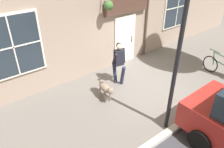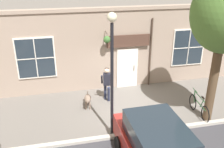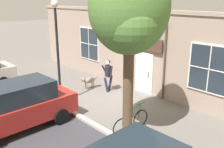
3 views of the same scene
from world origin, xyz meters
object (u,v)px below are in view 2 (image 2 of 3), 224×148
(street_lamp, at_px, (112,60))
(pedestrian_walking, at_px, (107,81))
(leaning_bicycle, at_px, (199,107))
(dog_on_leash, at_px, (88,99))

(street_lamp, bearing_deg, pedestrian_walking, 172.60)
(pedestrian_walking, xyz_separation_m, street_lamp, (2.66, -0.35, 2.04))
(leaning_bicycle, relative_size, street_lamp, 0.38)
(leaning_bicycle, bearing_deg, dog_on_leash, -109.02)
(dog_on_leash, distance_m, leaning_bicycle, 4.88)
(dog_on_leash, height_order, leaning_bicycle, leaning_bicycle)
(pedestrian_walking, height_order, dog_on_leash, pedestrian_walking)
(pedestrian_walking, relative_size, leaning_bicycle, 0.97)
(pedestrian_walking, xyz_separation_m, leaning_bicycle, (2.13, 3.62, -0.63))
(dog_on_leash, bearing_deg, leaning_bicycle, 70.98)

